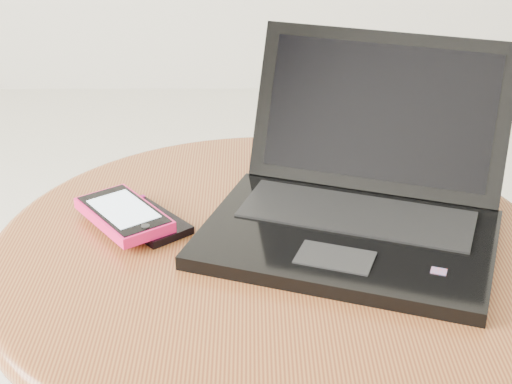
{
  "coord_description": "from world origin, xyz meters",
  "views": [
    {
      "loc": [
        0.08,
        -0.91,
        1.0
      ],
      "look_at": [
        0.09,
        -0.09,
        0.59
      ],
      "focal_mm": 55.7,
      "sensor_mm": 36.0,
      "label": 1
    }
  ],
  "objects": [
    {
      "name": "phone_pink",
      "position": [
        -0.07,
        -0.06,
        0.55
      ],
      "size": [
        0.13,
        0.14,
        0.02
      ],
      "color": "#E6175C",
      "rests_on": "phone_black"
    },
    {
      "name": "phone_black",
      "position": [
        -0.04,
        -0.06,
        0.54
      ],
      "size": [
        0.12,
        0.12,
        0.01
      ],
      "color": "black",
      "rests_on": "table"
    },
    {
      "name": "laptop",
      "position": [
        0.21,
        -0.07,
        0.57
      ],
      "size": [
        0.41,
        0.4,
        0.2
      ],
      "color": "black",
      "rests_on": "table"
    },
    {
      "name": "table",
      "position": [
        0.11,
        -0.1,
        0.42
      ],
      "size": [
        0.67,
        0.67,
        0.53
      ],
      "color": "#57351C",
      "rests_on": "ground"
    }
  ]
}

